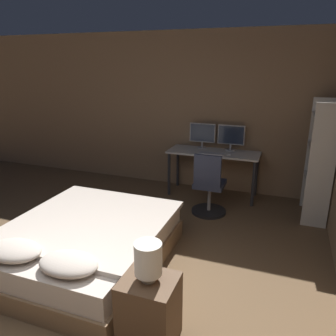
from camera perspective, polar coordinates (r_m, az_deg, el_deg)
name	(u,v)px	position (r m, az deg, el deg)	size (l,w,h in m)	color
wall_back	(206,113)	(5.76, 6.56, 9.51)	(12.00, 0.06, 2.70)	#8E7051
bed	(87,244)	(3.84, -13.92, -12.70)	(1.64, 1.93, 0.58)	#846647
nightstand	(149,311)	(2.85, -3.29, -23.57)	(0.43, 0.39, 0.58)	brown
bedside_lamp	(148,259)	(2.56, -3.48, -15.52)	(0.21, 0.21, 0.32)	gray
desk	(213,157)	(5.51, 7.90, 1.83)	(1.50, 0.57, 0.77)	beige
monitor_left	(202,134)	(5.65, 6.03, 5.91)	(0.44, 0.16, 0.43)	#B7B7BC
monitor_right	(231,136)	(5.56, 10.93, 5.48)	(0.44, 0.16, 0.43)	#B7B7BC
keyboard	(211,154)	(5.31, 7.52, 2.48)	(0.40, 0.13, 0.02)	#B7B7BC
computer_mouse	(229,155)	(5.26, 10.60, 2.27)	(0.07, 0.05, 0.04)	#B7B7BC
office_chair	(209,190)	(4.88, 7.12, -3.84)	(0.52, 0.52, 0.95)	black
bookshelf	(321,156)	(4.98, 25.06, 1.86)	(0.33, 0.71, 1.70)	beige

